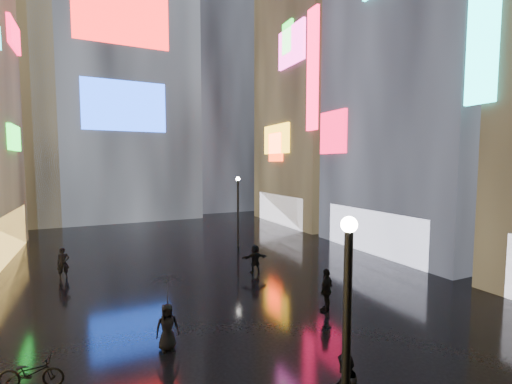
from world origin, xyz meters
TOP-DOWN VIEW (x-y plane):
  - ground at (0.00, 20.00)m, footprint 140.00×140.00m
  - building_right_mid at (15.98, 17.01)m, footprint 10.28×13.70m
  - building_right_far at (15.98, 30.00)m, footprint 10.28×12.00m
  - tower_main at (-3.00, 43.97)m, footprint 16.00×14.20m
  - tower_flank_right at (9.00, 46.00)m, footprint 12.00×12.00m
  - tower_flank_left at (-14.00, 42.00)m, footprint 10.00×10.00m
  - lamp_near at (-1.79, 4.24)m, footprint 0.30×0.30m
  - lamp_far at (3.61, 22.86)m, footprint 0.30×0.30m
  - pedestrian_3 at (2.70, 10.82)m, footprint 1.13×0.91m
  - pedestrian_4 at (-3.90, 10.56)m, footprint 0.76×0.50m
  - pedestrian_5 at (2.12, 16.64)m, footprint 1.53×0.68m
  - pedestrian_6 at (-7.62, 20.13)m, footprint 0.64×0.46m
  - umbrella_2 at (-3.90, 10.56)m, footprint 1.50×1.50m
  - bicycle at (-7.64, 10.14)m, footprint 1.81×1.10m

SIDE VIEW (x-z plane):
  - ground at x=0.00m, z-range 0.00..0.00m
  - bicycle at x=-7.64m, z-range 0.00..0.90m
  - pedestrian_4 at x=-3.90m, z-range 0.00..1.55m
  - pedestrian_5 at x=2.12m, z-range 0.00..1.60m
  - pedestrian_6 at x=-7.62m, z-range 0.00..1.66m
  - pedestrian_3 at x=2.70m, z-range 0.00..1.79m
  - umbrella_2 at x=-3.90m, z-range 1.55..2.51m
  - lamp_near at x=-1.79m, z-range 0.34..5.54m
  - lamp_far at x=3.61m, z-range 0.34..5.54m
  - tower_flank_left at x=-14.00m, z-range 0.00..26.00m
  - building_right_far at x=15.98m, z-range -0.02..27.98m
  - building_right_mid at x=15.98m, z-range -0.01..29.99m
  - tower_flank_right at x=9.00m, z-range 0.00..34.00m
  - tower_main at x=-3.00m, z-range 0.01..42.01m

